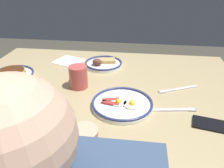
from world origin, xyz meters
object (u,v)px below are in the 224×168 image
plate_center_pancakes (103,63)px  cell_phone (214,125)px  coffee_mug (78,76)px  paper_napkin (69,61)px  plate_near_main (12,74)px  fork_far (172,110)px  plate_far_companion (122,104)px  fork_near (178,89)px

plate_center_pancakes → cell_phone: 0.68m
coffee_mug → paper_napkin: coffee_mug is taller
plate_near_main → fork_far: bearing=165.7°
plate_far_companion → coffee_mug: (0.22, -0.14, 0.04)m
plate_far_companion → cell_phone: plate_far_companion is taller
coffee_mug → paper_napkin: 0.33m
plate_near_main → fork_near: 0.82m
plate_near_main → fork_near: bearing=178.3°
plate_far_companion → fork_near: size_ratio=1.31×
cell_phone → paper_napkin: (0.69, -0.52, -0.00)m
plate_far_companion → plate_near_main: bearing=-18.4°
fork_far → coffee_mug: bearing=-19.2°
coffee_mug → plate_near_main: bearing=-8.4°
plate_near_main → fork_near: plate_near_main is taller
plate_near_main → plate_center_pancakes: plate_center_pancakes is taller
plate_near_main → cell_phone: 0.95m
fork_far → plate_far_companion: bearing=-1.3°
cell_phone → paper_napkin: size_ratio=0.96×
paper_napkin → fork_near: (-0.60, 0.26, 0.00)m
plate_center_pancakes → cell_phone: (-0.48, 0.48, -0.01)m
cell_phone → paper_napkin: bearing=-24.6°
cell_phone → fork_far: (0.14, -0.08, -0.00)m
plate_near_main → fork_far: (-0.78, 0.20, -0.01)m
plate_near_main → paper_napkin: 0.33m
plate_center_pancakes → plate_far_companion: (-0.15, 0.39, -0.00)m
fork_far → cell_phone: bearing=150.2°
plate_center_pancakes → plate_near_main: bearing=24.9°
coffee_mug → cell_phone: bearing=158.0°
plate_center_pancakes → plate_far_companion: bearing=110.3°
paper_napkin → fork_near: fork_near is taller
coffee_mug → cell_phone: (-0.55, 0.22, -0.05)m
plate_near_main → plate_far_companion: plate_near_main is taller
plate_center_pancakes → plate_far_companion: plate_center_pancakes is taller
plate_near_main → plate_far_companion: 0.61m
plate_near_main → coffee_mug: size_ratio=1.95×
fork_near → fork_far: same height
cell_phone → fork_far: cell_phone is taller
cell_phone → plate_far_companion: bearing=-1.8°
cell_phone → paper_napkin: cell_phone is taller
plate_far_companion → coffee_mug: coffee_mug is taller
plate_far_companion → fork_far: plate_far_companion is taller
fork_near → fork_far: (0.05, 0.17, 0.00)m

